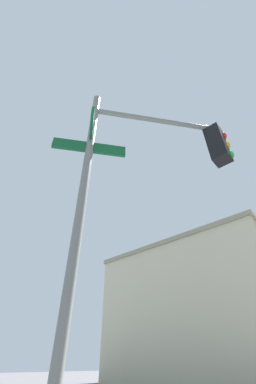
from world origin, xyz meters
name	(u,v)px	position (x,y,z in m)	size (l,w,h in m)	color
traffic_signal_near	(157,165)	(-6.49, -6.51, 3.73)	(1.96, 2.41, 5.28)	slate
building_stucco	(234,320)	(-15.68, 20.94, 5.21)	(15.65, 26.19, 10.41)	beige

